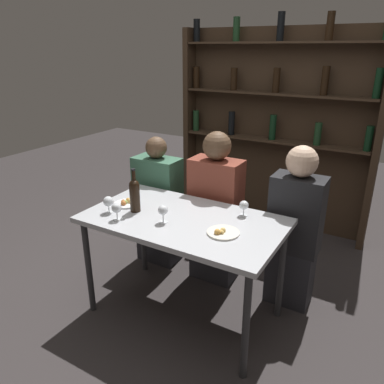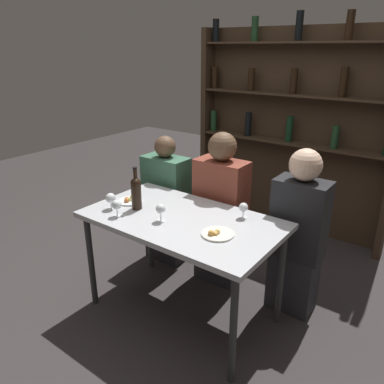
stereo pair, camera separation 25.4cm
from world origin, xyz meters
The scene contains 13 objects.
ground_plane centered at (0.00, 0.00, 0.00)m, with size 10.00×10.00×0.00m, color #332D2D.
dining_table centered at (0.00, 0.00, 0.70)m, with size 1.33×0.76×0.77m.
wine_rack_wall centered at (0.00, 1.79, 1.11)m, with size 2.03×0.21×2.15m.
wine_bottle centered at (-0.35, -0.07, 0.90)m, with size 0.07×0.07×0.31m.
wine_glass_0 centered at (0.33, 0.24, 0.84)m, with size 0.06×0.06×0.11m.
wine_glass_1 centered at (-0.08, -0.12, 0.85)m, with size 0.07×0.07×0.12m.
wine_glass_2 centered at (-0.37, -0.24, 0.85)m, with size 0.07×0.07×0.12m.
wine_glass_3 centered at (-0.49, -0.18, 0.85)m, with size 0.07×0.07×0.12m.
food_plate_0 centered at (0.33, -0.07, 0.78)m, with size 0.20×0.20×0.04m.
food_plate_1 centered at (-0.48, -0.01, 0.78)m, with size 0.18×0.18×0.04m.
seated_person_left centered at (-0.59, 0.53, 0.54)m, with size 0.40×0.22×1.15m.
seated_person_center centered at (-0.03, 0.53, 0.60)m, with size 0.40×0.22×1.26m.
seated_person_right centered at (0.62, 0.53, 0.59)m, with size 0.36×0.22×1.23m.
Camera 2 is at (1.41, -1.79, 1.84)m, focal length 35.00 mm.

